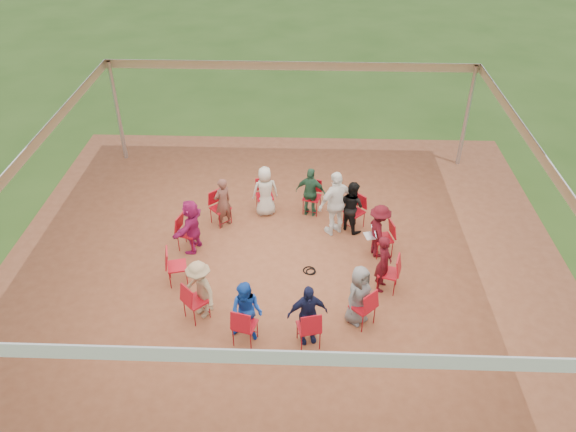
{
  "coord_description": "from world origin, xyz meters",
  "views": [
    {
      "loc": [
        0.45,
        -9.84,
        8.27
      ],
      "look_at": [
        0.09,
        0.3,
        1.22
      ],
      "focal_mm": 35.0,
      "sensor_mm": 36.0,
      "label": 1
    }
  ],
  "objects_px": {
    "chair_1": "(354,212)",
    "chair_0": "(383,238)",
    "chair_3": "(265,196)",
    "person_seated_7": "(247,312)",
    "chair_11": "(388,273)",
    "person_seated_0": "(379,231)",
    "person_seated_8": "(307,314)",
    "person_seated_6": "(200,290)",
    "standing_person": "(336,203)",
    "cable_coil": "(310,271)",
    "chair_10": "(362,307)",
    "person_seated_5": "(192,226)",
    "chair_2": "(312,198)",
    "chair_5": "(188,233)",
    "chair_7": "(196,301)",
    "person_seated_9": "(359,295)",
    "laptop": "(372,234)",
    "chair_8": "(245,325)",
    "person_seated_4": "(223,203)",
    "chair_6": "(177,266)",
    "chair_4": "(220,208)",
    "person_seated_2": "(311,192)",
    "person_seated_1": "(352,206)",
    "person_seated_3": "(265,191)",
    "chair_9": "(309,327)"
  },
  "relations": [
    {
      "from": "chair_1",
      "to": "chair_0",
      "type": "bearing_deg",
      "value": 165.0
    },
    {
      "from": "chair_3",
      "to": "person_seated_7",
      "type": "relative_size",
      "value": 0.67
    },
    {
      "from": "chair_11",
      "to": "person_seated_0",
      "type": "xyz_separation_m",
      "value": [
        -0.1,
        1.19,
        0.23
      ]
    },
    {
      "from": "chair_0",
      "to": "person_seated_8",
      "type": "relative_size",
      "value": 0.67
    },
    {
      "from": "chair_3",
      "to": "person_seated_6",
      "type": "bearing_deg",
      "value": 60.86
    },
    {
      "from": "standing_person",
      "to": "cable_coil",
      "type": "bearing_deg",
      "value": 35.27
    },
    {
      "from": "chair_1",
      "to": "chair_11",
      "type": "bearing_deg",
      "value": 150.0
    },
    {
      "from": "chair_10",
      "to": "person_seated_5",
      "type": "height_order",
      "value": "person_seated_5"
    },
    {
      "from": "chair_2",
      "to": "chair_5",
      "type": "bearing_deg",
      "value": 45.0
    },
    {
      "from": "chair_5",
      "to": "chair_10",
      "type": "distance_m",
      "value": 4.55
    },
    {
      "from": "chair_7",
      "to": "chair_10",
      "type": "distance_m",
      "value": 3.33
    },
    {
      "from": "person_seated_0",
      "to": "person_seated_9",
      "type": "distance_m",
      "value": 2.23
    },
    {
      "from": "chair_3",
      "to": "chair_10",
      "type": "distance_m",
      "value": 4.55
    },
    {
      "from": "chair_10",
      "to": "laptop",
      "type": "relative_size",
      "value": 2.52
    },
    {
      "from": "person_seated_0",
      "to": "laptop",
      "type": "height_order",
      "value": "person_seated_0"
    },
    {
      "from": "chair_2",
      "to": "person_seated_8",
      "type": "relative_size",
      "value": 0.67
    },
    {
      "from": "cable_coil",
      "to": "chair_8",
      "type": "bearing_deg",
      "value": -120.14
    },
    {
      "from": "person_seated_4",
      "to": "standing_person",
      "type": "height_order",
      "value": "standing_person"
    },
    {
      "from": "chair_3",
      "to": "person_seated_6",
      "type": "distance_m",
      "value": 3.98
    },
    {
      "from": "person_seated_5",
      "to": "chair_3",
      "type": "bearing_deg",
      "value": 152.59
    },
    {
      "from": "chair_3",
      "to": "chair_6",
      "type": "height_order",
      "value": "same"
    },
    {
      "from": "chair_3",
      "to": "standing_person",
      "type": "xyz_separation_m",
      "value": [
        1.79,
        -0.88,
        0.41
      ]
    },
    {
      "from": "cable_coil",
      "to": "person_seated_9",
      "type": "bearing_deg",
      "value": -57.08
    },
    {
      "from": "chair_4",
      "to": "person_seated_0",
      "type": "height_order",
      "value": "person_seated_0"
    },
    {
      "from": "person_seated_9",
      "to": "laptop",
      "type": "height_order",
      "value": "person_seated_9"
    },
    {
      "from": "chair_11",
      "to": "cable_coil",
      "type": "xyz_separation_m",
      "value": [
        -1.66,
        0.51,
        -0.43
      ]
    },
    {
      "from": "person_seated_8",
      "to": "standing_person",
      "type": "xyz_separation_m",
      "value": [
        0.66,
        3.57,
        0.18
      ]
    },
    {
      "from": "person_seated_9",
      "to": "laptop",
      "type": "bearing_deg",
      "value": 33.79
    },
    {
      "from": "person_seated_0",
      "to": "person_seated_9",
      "type": "height_order",
      "value": "same"
    },
    {
      "from": "chair_8",
      "to": "person_seated_2",
      "type": "distance_m",
      "value": 4.59
    },
    {
      "from": "person_seated_1",
      "to": "standing_person",
      "type": "xyz_separation_m",
      "value": [
        -0.39,
        -0.16,
        0.18
      ]
    },
    {
      "from": "person_seated_5",
      "to": "chair_8",
      "type": "bearing_deg",
      "value": 43.5
    },
    {
      "from": "chair_2",
      "to": "person_seated_5",
      "type": "height_order",
      "value": "person_seated_5"
    },
    {
      "from": "chair_2",
      "to": "chair_3",
      "type": "bearing_deg",
      "value": 15.0
    },
    {
      "from": "chair_8",
      "to": "laptop",
      "type": "distance_m",
      "value": 3.84
    },
    {
      "from": "person_seated_3",
      "to": "person_seated_7",
      "type": "distance_m",
      "value": 4.32
    },
    {
      "from": "person_seated_8",
      "to": "chair_2",
      "type": "bearing_deg",
      "value": 74.6
    },
    {
      "from": "chair_2",
      "to": "person_seated_7",
      "type": "height_order",
      "value": "person_seated_7"
    },
    {
      "from": "chair_2",
      "to": "chair_4",
      "type": "xyz_separation_m",
      "value": [
        -2.28,
        -0.58,
        0.0
      ]
    },
    {
      "from": "person_seated_5",
      "to": "cable_coil",
      "type": "bearing_deg",
      "value": 90.88
    },
    {
      "from": "chair_4",
      "to": "chair_9",
      "type": "xyz_separation_m",
      "value": [
        2.22,
        -3.97,
        0.0
      ]
    },
    {
      "from": "chair_9",
      "to": "person_seated_5",
      "type": "height_order",
      "value": "person_seated_5"
    },
    {
      "from": "person_seated_5",
      "to": "standing_person",
      "type": "bearing_deg",
      "value": 119.09
    },
    {
      "from": "chair_5",
      "to": "person_seated_7",
      "type": "height_order",
      "value": "person_seated_7"
    },
    {
      "from": "chair_0",
      "to": "person_seated_8",
      "type": "xyz_separation_m",
      "value": [
        -1.73,
        -2.75,
        0.23
      ]
    },
    {
      "from": "chair_4",
      "to": "person_seated_9",
      "type": "relative_size",
      "value": 0.67
    },
    {
      "from": "person_seated_6",
      "to": "chair_6",
      "type": "bearing_deg",
      "value": 170.57
    },
    {
      "from": "person_seated_1",
      "to": "laptop",
      "type": "xyz_separation_m",
      "value": [
        0.41,
        -1.05,
        -0.05
      ]
    },
    {
      "from": "chair_3",
      "to": "cable_coil",
      "type": "height_order",
      "value": "chair_3"
    },
    {
      "from": "person_seated_4",
      "to": "chair_9",
      "type": "bearing_deg",
      "value": 74.6
    }
  ]
}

